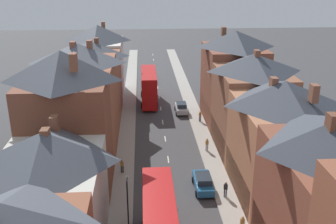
{
  "coord_description": "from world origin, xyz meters",
  "views": [
    {
      "loc": [
        -2.81,
        -17.64,
        21.32
      ],
      "look_at": [
        0.85,
        37.14,
        1.15
      ],
      "focal_mm": 42.0,
      "sensor_mm": 36.0,
      "label": 1
    }
  ],
  "objects_px": {
    "car_parked_left_a": "(148,76)",
    "pedestrian_near_right": "(242,223)",
    "car_parked_right_a": "(203,182)",
    "car_near_blue": "(181,108)",
    "pedestrian_mid_right": "(122,165)",
    "pedestrian_far_left": "(207,144)",
    "pedestrian_mid_left": "(226,189)",
    "double_decker_bus_mid_street": "(149,86)",
    "pedestrian_far_right": "(200,116)",
    "street_lamp": "(128,205)"
  },
  "relations": [
    {
      "from": "pedestrian_far_left",
      "to": "pedestrian_far_right",
      "type": "height_order",
      "value": "same"
    },
    {
      "from": "street_lamp",
      "to": "car_near_blue",
      "type": "bearing_deg",
      "value": 76.22
    },
    {
      "from": "pedestrian_far_right",
      "to": "pedestrian_mid_right",
      "type": "bearing_deg",
      "value": -126.1
    },
    {
      "from": "car_near_blue",
      "to": "pedestrian_far_right",
      "type": "height_order",
      "value": "pedestrian_far_right"
    },
    {
      "from": "pedestrian_near_right",
      "to": "pedestrian_mid_left",
      "type": "height_order",
      "value": "same"
    },
    {
      "from": "car_parked_left_a",
      "to": "pedestrian_mid_right",
      "type": "bearing_deg",
      "value": -95.18
    },
    {
      "from": "car_parked_right_a",
      "to": "pedestrian_mid_right",
      "type": "bearing_deg",
      "value": 155.83
    },
    {
      "from": "pedestrian_far_left",
      "to": "pedestrian_far_right",
      "type": "bearing_deg",
      "value": 86.66
    },
    {
      "from": "double_decker_bus_mid_street",
      "to": "pedestrian_far_right",
      "type": "relative_size",
      "value": 6.71
    },
    {
      "from": "pedestrian_mid_right",
      "to": "pedestrian_near_right",
      "type": "bearing_deg",
      "value": -46.35
    },
    {
      "from": "pedestrian_mid_right",
      "to": "pedestrian_far_left",
      "type": "height_order",
      "value": "same"
    },
    {
      "from": "pedestrian_far_right",
      "to": "double_decker_bus_mid_street",
      "type": "bearing_deg",
      "value": 127.2
    },
    {
      "from": "pedestrian_mid_right",
      "to": "street_lamp",
      "type": "height_order",
      "value": "street_lamp"
    },
    {
      "from": "pedestrian_near_right",
      "to": "pedestrian_mid_right",
      "type": "xyz_separation_m",
      "value": [
        -10.6,
        11.11,
        0.0
      ]
    },
    {
      "from": "pedestrian_far_right",
      "to": "car_parked_left_a",
      "type": "bearing_deg",
      "value": 107.02
    },
    {
      "from": "car_parked_left_a",
      "to": "street_lamp",
      "type": "relative_size",
      "value": 0.74
    },
    {
      "from": "car_parked_left_a",
      "to": "car_parked_right_a",
      "type": "xyz_separation_m",
      "value": [
        4.9,
        -42.22,
        0.01
      ]
    },
    {
      "from": "car_parked_left_a",
      "to": "car_parked_right_a",
      "type": "height_order",
      "value": "car_parked_right_a"
    },
    {
      "from": "car_parked_right_a",
      "to": "double_decker_bus_mid_street",
      "type": "bearing_deg",
      "value": 99.92
    },
    {
      "from": "double_decker_bus_mid_street",
      "to": "pedestrian_far_left",
      "type": "distance_m",
      "value": 20.62
    },
    {
      "from": "car_near_blue",
      "to": "pedestrian_mid_right",
      "type": "distance_m",
      "value": 20.69
    },
    {
      "from": "double_decker_bus_mid_street",
      "to": "pedestrian_mid_right",
      "type": "bearing_deg",
      "value": -98.14
    },
    {
      "from": "car_parked_left_a",
      "to": "pedestrian_near_right",
      "type": "height_order",
      "value": "pedestrian_near_right"
    },
    {
      "from": "pedestrian_far_left",
      "to": "car_parked_right_a",
      "type": "bearing_deg",
      "value": -101.66
    },
    {
      "from": "double_decker_bus_mid_street",
      "to": "car_parked_right_a",
      "type": "relative_size",
      "value": 2.47
    },
    {
      "from": "car_parked_left_a",
      "to": "pedestrian_near_right",
      "type": "bearing_deg",
      "value": -81.83
    },
    {
      "from": "pedestrian_mid_right",
      "to": "pedestrian_far_left",
      "type": "xyz_separation_m",
      "value": [
        10.17,
        4.89,
        0.0
      ]
    },
    {
      "from": "double_decker_bus_mid_street",
      "to": "car_parked_left_a",
      "type": "relative_size",
      "value": 2.67
    },
    {
      "from": "car_near_blue",
      "to": "car_parked_right_a",
      "type": "distance_m",
      "value": 22.68
    },
    {
      "from": "car_parked_left_a",
      "to": "pedestrian_mid_right",
      "type": "distance_m",
      "value": 38.62
    },
    {
      "from": "pedestrian_far_left",
      "to": "pedestrian_near_right",
      "type": "bearing_deg",
      "value": -88.47
    },
    {
      "from": "pedestrian_far_right",
      "to": "street_lamp",
      "type": "bearing_deg",
      "value": -110.63
    },
    {
      "from": "car_parked_left_a",
      "to": "car_parked_right_a",
      "type": "bearing_deg",
      "value": -83.38
    },
    {
      "from": "pedestrian_near_right",
      "to": "pedestrian_far_right",
      "type": "relative_size",
      "value": 1.0
    },
    {
      "from": "pedestrian_mid_left",
      "to": "street_lamp",
      "type": "xyz_separation_m",
      "value": [
        -9.3,
        -5.54,
        2.21
      ]
    },
    {
      "from": "car_near_blue",
      "to": "pedestrian_mid_right",
      "type": "xyz_separation_m",
      "value": [
        -8.38,
        -18.92,
        0.19
      ]
    },
    {
      "from": "pedestrian_mid_right",
      "to": "pedestrian_far_right",
      "type": "bearing_deg",
      "value": 53.9
    },
    {
      "from": "car_near_blue",
      "to": "pedestrian_far_right",
      "type": "relative_size",
      "value": 2.52
    },
    {
      "from": "double_decker_bus_mid_street",
      "to": "street_lamp",
      "type": "distance_m",
      "value": 35.45
    },
    {
      "from": "double_decker_bus_mid_street",
      "to": "pedestrian_mid_left",
      "type": "bearing_deg",
      "value": -77.06
    },
    {
      "from": "car_near_blue",
      "to": "street_lamp",
      "type": "height_order",
      "value": "street_lamp"
    },
    {
      "from": "pedestrian_mid_left",
      "to": "pedestrian_far_right",
      "type": "height_order",
      "value": "same"
    },
    {
      "from": "pedestrian_near_right",
      "to": "pedestrian_mid_left",
      "type": "relative_size",
      "value": 1.0
    },
    {
      "from": "car_parked_left_a",
      "to": "pedestrian_near_right",
      "type": "relative_size",
      "value": 2.51
    },
    {
      "from": "pedestrian_mid_right",
      "to": "pedestrian_far_right",
      "type": "height_order",
      "value": "same"
    },
    {
      "from": "car_parked_right_a",
      "to": "pedestrian_near_right",
      "type": "relative_size",
      "value": 2.71
    },
    {
      "from": "car_parked_left_a",
      "to": "pedestrian_mid_left",
      "type": "bearing_deg",
      "value": -81.15
    },
    {
      "from": "car_parked_right_a",
      "to": "pedestrian_far_left",
      "type": "relative_size",
      "value": 2.71
    },
    {
      "from": "pedestrian_mid_left",
      "to": "pedestrian_far_left",
      "type": "bearing_deg",
      "value": 90.88
    },
    {
      "from": "car_parked_right_a",
      "to": "pedestrian_mid_left",
      "type": "bearing_deg",
      "value": -42.05
    }
  ]
}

